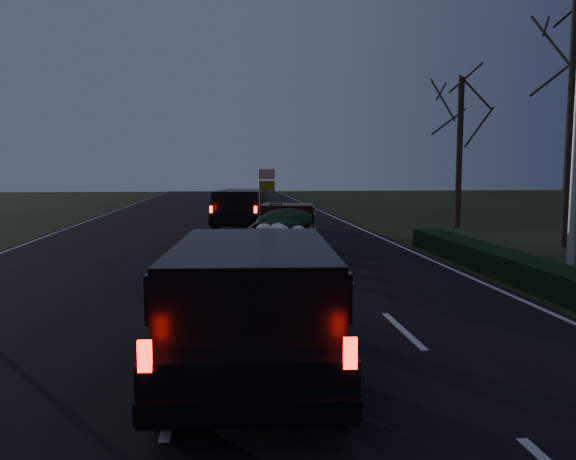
{
  "coord_description": "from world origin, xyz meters",
  "views": [
    {
      "loc": [
        0.67,
        -11.54,
        2.73
      ],
      "look_at": [
        2.08,
        1.69,
        1.3
      ],
      "focal_mm": 35.0,
      "sensor_mm": 36.0,
      "label": 1
    }
  ],
  "objects": [
    {
      "name": "ground",
      "position": [
        0.0,
        0.0,
        0.0
      ],
      "size": [
        120.0,
        120.0,
        0.0
      ],
      "primitive_type": "plane",
      "color": "black",
      "rests_on": "ground"
    },
    {
      "name": "road_asphalt",
      "position": [
        0.0,
        0.0,
        0.01
      ],
      "size": [
        14.0,
        120.0,
        0.02
      ],
      "primitive_type": "cube",
      "color": "black",
      "rests_on": "ground"
    },
    {
      "name": "hedge_row",
      "position": [
        7.8,
        3.0,
        0.3
      ],
      "size": [
        1.0,
        10.0,
        0.6
      ],
      "primitive_type": "cube",
      "color": "black",
      "rests_on": "ground"
    },
    {
      "name": "bare_tree_mid",
      "position": [
        12.5,
        7.0,
        6.35
      ],
      "size": [
        3.6,
        3.6,
        8.5
      ],
      "color": "black",
      "rests_on": "ground"
    },
    {
      "name": "bare_tree_far",
      "position": [
        11.5,
        14.0,
        5.23
      ],
      "size": [
        3.6,
        3.6,
        7.0
      ],
      "color": "black",
      "rests_on": "ground"
    },
    {
      "name": "pickup_truck",
      "position": [
        2.43,
        5.65,
        0.92
      ],
      "size": [
        2.57,
        4.92,
        2.46
      ],
      "rotation": [
        0.0,
        0.0,
        -0.18
      ],
      "color": "#370D07",
      "rests_on": "ground"
    },
    {
      "name": "lead_suv",
      "position": [
        1.3,
        14.61,
        1.1
      ],
      "size": [
        2.98,
        5.36,
        1.46
      ],
      "rotation": [
        0.0,
        0.0,
        -0.18
      ],
      "color": "black",
      "rests_on": "ground"
    },
    {
      "name": "rear_suv",
      "position": [
        0.98,
        -4.19,
        1.09
      ],
      "size": [
        2.42,
        5.14,
        1.44
      ],
      "rotation": [
        0.0,
        0.0,
        -0.06
      ],
      "color": "black",
      "rests_on": "ground"
    }
  ]
}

